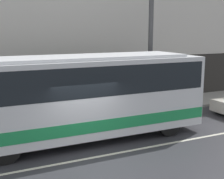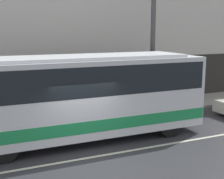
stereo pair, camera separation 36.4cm
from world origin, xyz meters
TOP-DOWN VIEW (x-y plane):
  - ground_plane at (0.00, 0.00)m, footprint 60.00×60.00m
  - sidewalk at (0.00, 5.40)m, footprint 60.00×2.80m
  - lane_stripe at (0.00, 0.00)m, footprint 54.00×0.14m
  - transit_bus at (0.09, 1.91)m, footprint 10.61×2.60m
  - utility_pole_near at (5.09, 4.44)m, footprint 0.25×0.25m
  - pedestrian_waiting at (-0.45, 6.15)m, footprint 0.36×0.36m

SIDE VIEW (x-z plane):
  - ground_plane at x=0.00m, z-range 0.00..0.00m
  - lane_stripe at x=0.00m, z-range 0.00..0.01m
  - sidewalk at x=0.00m, z-range 0.00..0.14m
  - pedestrian_waiting at x=-0.45m, z-range 0.07..1.60m
  - transit_bus at x=0.09m, z-range 0.21..3.62m
  - utility_pole_near at x=5.09m, z-range 0.14..7.14m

